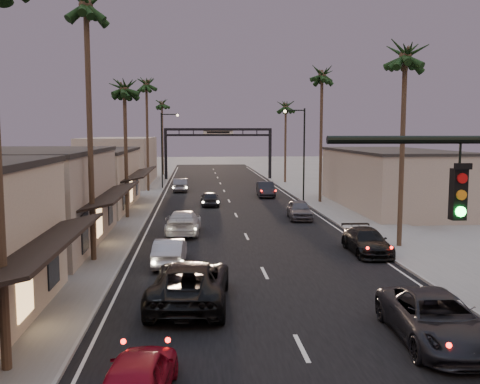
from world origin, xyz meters
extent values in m
plane|color=slate|center=(0.00, 40.00, 0.00)|extent=(200.00, 200.00, 0.00)
cube|color=black|center=(0.00, 45.00, 0.00)|extent=(14.00, 120.00, 0.02)
cube|color=slate|center=(-9.50, 52.00, 0.06)|extent=(5.00, 92.00, 0.12)
cube|color=slate|center=(9.50, 52.00, 0.06)|extent=(5.00, 92.00, 0.12)
cube|color=gray|center=(-13.00, 26.00, 2.75)|extent=(8.00, 14.00, 5.50)
cube|color=tan|center=(-13.00, 42.00, 2.50)|extent=(8.00, 16.00, 5.00)
cube|color=gray|center=(-13.00, 65.00, 3.00)|extent=(8.00, 20.00, 6.00)
cube|color=gray|center=(14.00, 40.00, 2.50)|extent=(8.00, 18.00, 5.00)
cube|color=black|center=(1.80, 4.00, 5.55)|extent=(0.28, 0.22, 1.00)
cube|color=black|center=(-7.40, 70.00, 3.50)|extent=(0.40, 0.40, 7.00)
cube|color=black|center=(7.40, 70.00, 3.50)|extent=(0.40, 0.40, 7.00)
cube|color=black|center=(0.00, 70.00, 7.10)|extent=(15.20, 0.35, 0.35)
cube|color=black|center=(0.00, 70.00, 6.30)|extent=(15.20, 0.30, 0.30)
cube|color=beige|center=(0.00, 69.98, 6.70)|extent=(4.20, 0.12, 1.00)
cylinder|color=black|center=(7.20, 45.00, 4.50)|extent=(0.16, 0.16, 9.00)
cylinder|color=black|center=(6.20, 45.00, 8.80)|extent=(2.00, 0.12, 0.12)
sphere|color=#FFD899|center=(5.30, 45.00, 8.70)|extent=(0.30, 0.30, 0.30)
cylinder|color=black|center=(-7.20, 58.00, 4.50)|extent=(0.16, 0.16, 9.00)
cylinder|color=black|center=(-6.20, 58.00, 8.80)|extent=(2.00, 0.12, 0.12)
sphere|color=#FFD899|center=(-5.30, 58.00, 8.70)|extent=(0.30, 0.30, 0.30)
cylinder|color=#38281C|center=(-8.60, 22.00, 6.50)|extent=(0.28, 0.28, 13.00)
cylinder|color=#38281C|center=(-8.60, 36.00, 5.00)|extent=(0.28, 0.28, 10.00)
sphere|color=black|center=(-8.60, 36.00, 10.60)|extent=(3.20, 3.20, 3.20)
cylinder|color=#38281C|center=(-8.60, 55.00, 6.00)|extent=(0.28, 0.28, 12.00)
sphere|color=black|center=(-8.60, 55.00, 12.60)|extent=(3.20, 3.20, 3.20)
cylinder|color=#38281C|center=(8.60, 24.00, 5.50)|extent=(0.28, 0.28, 11.00)
sphere|color=black|center=(8.60, 24.00, 11.60)|extent=(3.20, 3.20, 3.20)
cylinder|color=#38281C|center=(8.60, 44.00, 6.00)|extent=(0.28, 0.28, 12.00)
sphere|color=black|center=(8.60, 44.00, 12.60)|extent=(3.20, 3.20, 3.20)
cylinder|color=#38281C|center=(8.60, 64.00, 5.00)|extent=(0.28, 0.28, 10.00)
sphere|color=black|center=(8.60, 64.00, 10.60)|extent=(3.20, 3.20, 3.20)
cylinder|color=#38281C|center=(-8.30, 78.00, 5.50)|extent=(0.28, 0.28, 11.00)
sphere|color=black|center=(-8.30, 78.00, 11.60)|extent=(3.20, 3.20, 3.20)
imported|color=maroon|center=(-4.73, 7.00, 0.69)|extent=(2.03, 4.19, 1.38)
imported|color=black|center=(-3.51, 14.59, 0.87)|extent=(3.44, 6.52, 1.75)
imported|color=#96969B|center=(-4.60, 21.01, 0.69)|extent=(1.68, 4.25, 1.38)
imported|color=#B3B3B3|center=(-4.09, 29.41, 0.78)|extent=(2.43, 5.47, 1.56)
imported|color=black|center=(-1.97, 42.72, 0.68)|extent=(1.74, 4.02, 1.35)
imported|color=#535358|center=(-4.98, 54.90, 0.74)|extent=(1.66, 4.54, 1.49)
imported|color=black|center=(4.39, 10.13, 0.78)|extent=(2.87, 5.74, 1.56)
imported|color=black|center=(6.20, 22.63, 0.69)|extent=(1.97, 4.79, 1.39)
imported|color=#48474C|center=(4.76, 34.64, 0.73)|extent=(2.03, 4.41, 1.47)
imported|color=black|center=(4.03, 49.20, 0.78)|extent=(1.79, 4.77, 1.56)
camera|label=1|loc=(-3.26, -5.86, 6.75)|focal=40.00mm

